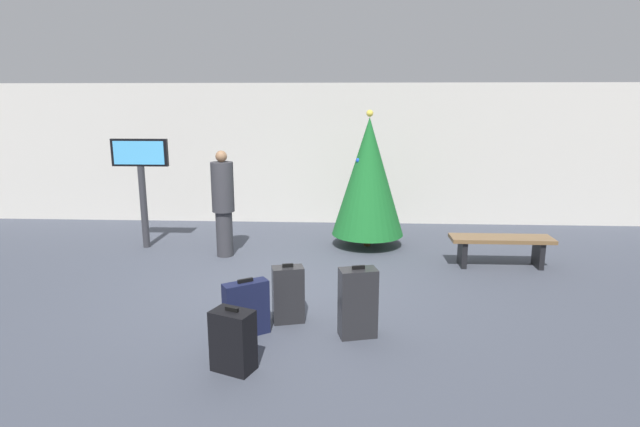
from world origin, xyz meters
name	(u,v)px	position (x,y,z in m)	size (l,w,h in m)	color
ground_plane	(274,289)	(0.00, 0.00, 0.00)	(16.00, 16.00, 0.00)	#424754
back_wall	(299,154)	(0.00, 4.05, 1.45)	(16.00, 0.20, 2.91)	beige
holiday_tree	(368,177)	(1.38, 2.21, 1.25)	(1.27, 1.27, 2.40)	#4C3319
flight_info_kiosk	(141,171)	(-2.55, 1.93, 1.36)	(0.98, 0.12, 1.92)	#333338
waiting_bench	(501,244)	(3.42, 1.15, 0.36)	(1.57, 0.44, 0.48)	brown
traveller_0	(223,202)	(-1.03, 1.50, 0.93)	(0.41, 0.41, 1.77)	#333338
suitcase_0	(233,341)	(-0.08, -2.17, 0.30)	(0.46, 0.38, 0.65)	black
suitcase_1	(358,303)	(1.13, -1.38, 0.39)	(0.45, 0.32, 0.82)	#232326
suitcase_2	(288,294)	(0.32, -1.05, 0.34)	(0.40, 0.29, 0.71)	#232326
suitcase_3	(246,309)	(-0.10, -1.42, 0.31)	(0.51, 0.41, 0.66)	#141938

